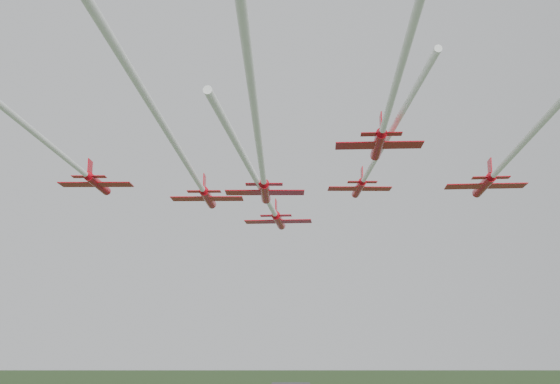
{
  "coord_description": "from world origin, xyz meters",
  "views": [
    {
      "loc": [
        0.06,
        -85.58,
        41.52
      ],
      "look_at": [
        -1.23,
        -0.41,
        59.59
      ],
      "focal_mm": 45.0,
      "sensor_mm": 36.0,
      "label": 1
    }
  ],
  "objects_px": {
    "jet_row2_left": "(188,165)",
    "jet_row2_right": "(371,166)",
    "jet_lead": "(268,201)",
    "jet_row4_right": "(388,110)",
    "jet_row3_mid": "(262,166)",
    "jet_row3_right": "(501,166)",
    "jet_row3_left": "(56,150)"
  },
  "relations": [
    {
      "from": "jet_row3_right",
      "to": "jet_row3_left",
      "type": "bearing_deg",
      "value": -172.69
    },
    {
      "from": "jet_row3_mid",
      "to": "jet_row4_right",
      "type": "bearing_deg",
      "value": -53.23
    },
    {
      "from": "jet_row2_right",
      "to": "jet_row3_right",
      "type": "height_order",
      "value": "jet_row2_right"
    },
    {
      "from": "jet_row2_left",
      "to": "jet_row3_mid",
      "type": "distance_m",
      "value": 11.35
    },
    {
      "from": "jet_row2_left",
      "to": "jet_row2_right",
      "type": "xyz_separation_m",
      "value": [
        20.78,
        3.84,
        0.78
      ]
    },
    {
      "from": "jet_row3_right",
      "to": "jet_row4_right",
      "type": "xyz_separation_m",
      "value": [
        -13.27,
        -14.59,
        1.03
      ]
    },
    {
      "from": "jet_lead",
      "to": "jet_row2_left",
      "type": "distance_m",
      "value": 15.25
    },
    {
      "from": "jet_lead",
      "to": "jet_row4_right",
      "type": "height_order",
      "value": "jet_row4_right"
    },
    {
      "from": "jet_row2_right",
      "to": "jet_lead",
      "type": "bearing_deg",
      "value": 143.17
    },
    {
      "from": "jet_lead",
      "to": "jet_row4_right",
      "type": "xyz_separation_m",
      "value": [
        10.75,
        -33.93,
        0.67
      ]
    },
    {
      "from": "jet_row2_right",
      "to": "jet_row3_left",
      "type": "distance_m",
      "value": 34.97
    },
    {
      "from": "jet_row3_left",
      "to": "jet_row3_mid",
      "type": "xyz_separation_m",
      "value": [
        20.11,
        1.98,
        -1.17
      ]
    },
    {
      "from": "jet_row3_right",
      "to": "jet_row2_right",
      "type": "bearing_deg",
      "value": 141.95
    },
    {
      "from": "jet_row3_mid",
      "to": "jet_row3_right",
      "type": "bearing_deg",
      "value": 0.62
    },
    {
      "from": "jet_row2_left",
      "to": "jet_row4_right",
      "type": "distance_m",
      "value": 28.77
    },
    {
      "from": "jet_lead",
      "to": "jet_row2_left",
      "type": "relative_size",
      "value": 0.89
    },
    {
      "from": "jet_row3_mid",
      "to": "jet_lead",
      "type": "bearing_deg",
      "value": 89.46
    },
    {
      "from": "jet_row4_right",
      "to": "jet_row2_left",
      "type": "bearing_deg",
      "value": 134.51
    },
    {
      "from": "jet_row2_right",
      "to": "jet_row4_right",
      "type": "xyz_separation_m",
      "value": [
        -1.53,
        -25.21,
        -1.71
      ]
    },
    {
      "from": "jet_lead",
      "to": "jet_row3_right",
      "type": "xyz_separation_m",
      "value": [
        24.02,
        -19.34,
        -0.35
      ]
    },
    {
      "from": "jet_row2_left",
      "to": "jet_row4_right",
      "type": "bearing_deg",
      "value": -47.69
    },
    {
      "from": "jet_row2_right",
      "to": "jet_row4_right",
      "type": "bearing_deg",
      "value": -94.93
    },
    {
      "from": "jet_row3_mid",
      "to": "jet_row3_right",
      "type": "distance_m",
      "value": 24.02
    },
    {
      "from": "jet_lead",
      "to": "jet_row3_mid",
      "type": "distance_m",
      "value": 19.84
    },
    {
      "from": "jet_row3_mid",
      "to": "jet_row3_right",
      "type": "relative_size",
      "value": 1.25
    },
    {
      "from": "jet_row3_left",
      "to": "jet_row3_right",
      "type": "bearing_deg",
      "value": 3.09
    },
    {
      "from": "jet_row2_right",
      "to": "jet_row3_left",
      "type": "height_order",
      "value": "jet_row2_right"
    },
    {
      "from": "jet_row3_right",
      "to": "jet_row2_left",
      "type": "bearing_deg",
      "value": 172.32
    },
    {
      "from": "jet_row3_mid",
      "to": "jet_row4_right",
      "type": "height_order",
      "value": "jet_row4_right"
    },
    {
      "from": "jet_row2_right",
      "to": "jet_row4_right",
      "type": "distance_m",
      "value": 25.32
    },
    {
      "from": "jet_row3_right",
      "to": "jet_row4_right",
      "type": "distance_m",
      "value": 19.75
    },
    {
      "from": "jet_lead",
      "to": "jet_row3_mid",
      "type": "bearing_deg",
      "value": -85.78
    }
  ]
}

